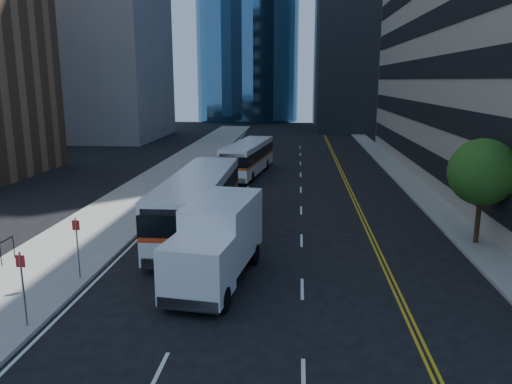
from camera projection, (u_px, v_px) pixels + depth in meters
ground at (288, 312)px, 17.42m from camera, size 160.00×160.00×0.00m
sidewalk_west at (172, 174)px, 42.58m from camera, size 5.00×90.00×0.15m
sidewalk_east at (404, 178)px, 40.97m from camera, size 2.00×90.00×0.15m
midrise_west at (88, 7)px, 66.45m from camera, size 18.00×18.00×35.00m
street_tree at (483, 172)px, 23.66m from camera, size 3.20×3.20×5.10m
bus_front at (199, 202)px, 25.98m from camera, size 2.71×12.15×3.13m
bus_rear at (248, 157)px, 42.53m from camera, size 3.68×10.82×2.74m
box_truck at (217, 241)px, 19.74m from camera, size 3.18×6.92×3.19m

